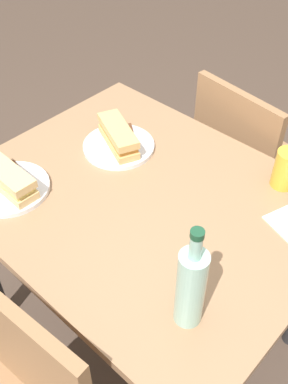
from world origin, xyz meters
name	(u,v)px	position (x,y,z in m)	size (l,w,h in m)	color
ground_plane	(144,326)	(0.00, 0.00, 0.00)	(8.00, 8.00, 0.00)	#47382D
dining_table	(144,224)	(0.00, 0.00, 0.61)	(1.04, 0.83, 0.73)	#997251
chair_far	(244,163)	(-0.01, 0.61, 0.48)	(0.45, 0.45, 0.84)	#936B47
plate_near	(119,146)	(-0.22, 0.11, 0.74)	(0.23, 0.23, 0.01)	white
baguette_sandwich_near	(118,136)	(-0.22, 0.11, 0.78)	(0.21, 0.15, 0.07)	tan
knife_near	(133,138)	(-0.21, 0.17, 0.75)	(0.15, 0.12, 0.01)	silver
plate_far	(10,188)	(-0.31, -0.25, 0.74)	(0.23, 0.23, 0.01)	white
baguette_sandwich_far	(7,178)	(-0.31, -0.25, 0.78)	(0.21, 0.08, 0.07)	#DBB77A
knife_far	(23,175)	(-0.32, -0.19, 0.75)	(0.18, 0.05, 0.01)	silver
water_bottle	(191,287)	(0.34, -0.22, 0.85)	(0.06, 0.06, 0.29)	#99C6B7
beer_glass	(286,169)	(0.27, 0.32, 0.79)	(0.07, 0.07, 0.12)	gold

